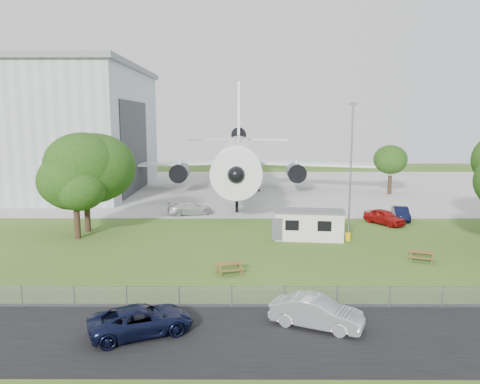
{
  "coord_description": "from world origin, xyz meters",
  "views": [
    {
      "loc": [
        -1.43,
        -34.9,
        10.63
      ],
      "look_at": [
        -1.59,
        8.0,
        4.0
      ],
      "focal_mm": 35.0,
      "sensor_mm": 36.0,
      "label": 1
    }
  ],
  "objects_px": {
    "picnic_west": "(229,273)",
    "car_centre_sedan": "(317,313)",
    "airliner": "(238,156)",
    "site_cabin": "(309,225)",
    "picnic_east": "(421,261)",
    "hangar": "(0,128)"
  },
  "relations": [
    {
      "from": "site_cabin",
      "to": "car_centre_sedan",
      "type": "distance_m",
      "value": 18.31
    },
    {
      "from": "picnic_west",
      "to": "picnic_east",
      "type": "bearing_deg",
      "value": -7.26
    },
    {
      "from": "site_cabin",
      "to": "car_centre_sedan",
      "type": "height_order",
      "value": "site_cabin"
    },
    {
      "from": "airliner",
      "to": "picnic_west",
      "type": "xyz_separation_m",
      "value": [
        -0.31,
        -39.34,
        -5.27
      ]
    },
    {
      "from": "airliner",
      "to": "picnic_east",
      "type": "relative_size",
      "value": 26.52
    },
    {
      "from": "picnic_east",
      "to": "site_cabin",
      "type": "bearing_deg",
      "value": 160.3
    },
    {
      "from": "hangar",
      "to": "car_centre_sedan",
      "type": "height_order",
      "value": "hangar"
    },
    {
      "from": "site_cabin",
      "to": "picnic_west",
      "type": "xyz_separation_m",
      "value": [
        -6.94,
        -9.65,
        -1.31
      ]
    },
    {
      "from": "picnic_west",
      "to": "car_centre_sedan",
      "type": "distance_m",
      "value": 9.78
    },
    {
      "from": "hangar",
      "to": "picnic_east",
      "type": "xyz_separation_m",
      "value": [
        50.2,
        -36.53,
        -9.41
      ]
    },
    {
      "from": "site_cabin",
      "to": "picnic_west",
      "type": "bearing_deg",
      "value": -125.71
    },
    {
      "from": "picnic_west",
      "to": "picnic_east",
      "type": "distance_m",
      "value": 14.83
    },
    {
      "from": "picnic_west",
      "to": "car_centre_sedan",
      "type": "bearing_deg",
      "value": -79.58
    },
    {
      "from": "hangar",
      "to": "site_cabin",
      "type": "bearing_deg",
      "value": -34.99
    },
    {
      "from": "airliner",
      "to": "car_centre_sedan",
      "type": "distance_m",
      "value": 48.26
    },
    {
      "from": "hangar",
      "to": "site_cabin",
      "type": "xyz_separation_m",
      "value": [
        42.61,
        -29.82,
        -8.09
      ]
    },
    {
      "from": "picnic_west",
      "to": "car_centre_sedan",
      "type": "xyz_separation_m",
      "value": [
        4.75,
        -8.51,
        0.79
      ]
    },
    {
      "from": "site_cabin",
      "to": "picnic_west",
      "type": "height_order",
      "value": "site_cabin"
    },
    {
      "from": "picnic_west",
      "to": "airliner",
      "type": "bearing_deg",
      "value": 70.84
    },
    {
      "from": "picnic_west",
      "to": "hangar",
      "type": "bearing_deg",
      "value": 113.38
    },
    {
      "from": "site_cabin",
      "to": "picnic_east",
      "type": "relative_size",
      "value": 3.83
    },
    {
      "from": "car_centre_sedan",
      "to": "airliner",
      "type": "bearing_deg",
      "value": 29.24
    }
  ]
}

